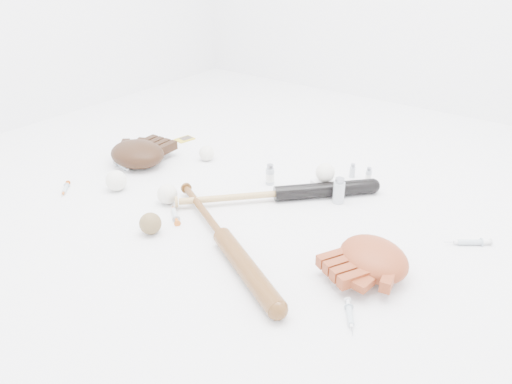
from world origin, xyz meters
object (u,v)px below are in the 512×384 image
Objects in this scene: bat_wood at (223,237)px; pedestal at (324,186)px; glove_dark at (137,153)px; bat_dark at (277,194)px.

bat_wood is 10.24× the size of pedestal.
glove_dark is 0.82m from pedestal.
glove_dark reaches higher than pedestal.
bat_dark is 0.67m from glove_dark.
glove_dark reaches higher than bat_dark.
pedestal is at bearing 12.14° from bat_dark.
pedestal is (0.77, 0.26, -0.03)m from glove_dark.
glove_dark reaches higher than bat_wood.
glove_dark is (-0.67, -0.09, 0.02)m from bat_dark.
glove_dark is 3.72× the size of pedestal.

